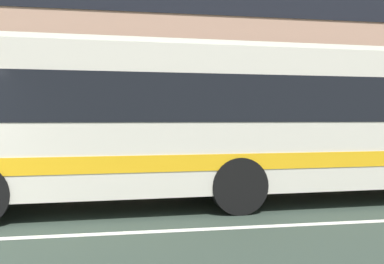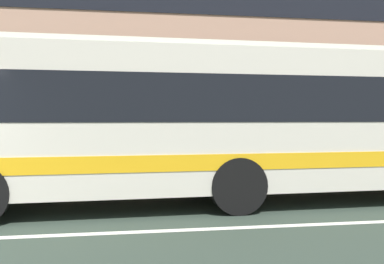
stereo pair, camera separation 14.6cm
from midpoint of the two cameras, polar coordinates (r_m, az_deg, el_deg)
apartment_block_right at (r=20.66m, az=2.89°, el=12.46°), size 19.48×9.83×10.96m
transit_bus at (r=8.94m, az=7.88°, el=1.83°), size 12.05×2.99×3.04m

